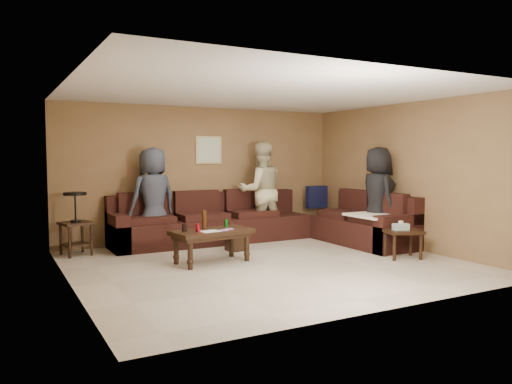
% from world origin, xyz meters
% --- Properties ---
extents(room, '(5.60, 5.50, 2.50)m').
position_xyz_m(room, '(0.00, 0.00, 1.66)').
color(room, beige).
rests_on(room, ground).
extents(sectional_sofa, '(4.65, 2.90, 0.97)m').
position_xyz_m(sectional_sofa, '(0.81, 1.52, 0.33)').
color(sectional_sofa, black).
rests_on(sectional_sofa, ground).
extents(coffee_table, '(1.25, 0.75, 0.77)m').
position_xyz_m(coffee_table, '(-0.70, 0.48, 0.42)').
color(coffee_table, black).
rests_on(coffee_table, ground).
extents(end_table_left, '(0.54, 0.54, 1.01)m').
position_xyz_m(end_table_left, '(-2.40, 2.00, 0.53)').
color(end_table_left, black).
rests_on(end_table_left, ground).
extents(side_table_right, '(0.65, 0.59, 0.59)m').
position_xyz_m(side_table_right, '(2.04, -0.63, 0.39)').
color(side_table_right, black).
rests_on(side_table_right, ground).
extents(waste_bin, '(0.28, 0.28, 0.33)m').
position_xyz_m(waste_bin, '(0.02, 1.15, 0.17)').
color(waste_bin, black).
rests_on(waste_bin, ground).
extents(wall_art, '(0.52, 0.04, 0.52)m').
position_xyz_m(wall_art, '(0.10, 2.48, 1.70)').
color(wall_art, tan).
rests_on(wall_art, ground).
extents(person_left, '(0.96, 0.74, 1.74)m').
position_xyz_m(person_left, '(-1.11, 2.07, 0.87)').
color(person_left, '#323846').
rests_on(person_left, ground).
extents(person_middle, '(1.00, 0.84, 1.85)m').
position_xyz_m(person_middle, '(0.96, 1.99, 0.92)').
color(person_middle, '#C4BC91').
rests_on(person_middle, ground).
extents(person_right, '(0.71, 0.94, 1.75)m').
position_xyz_m(person_right, '(2.44, 0.39, 0.87)').
color(person_right, black).
rests_on(person_right, ground).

